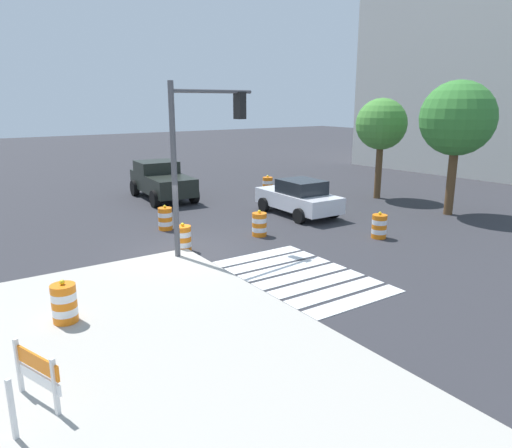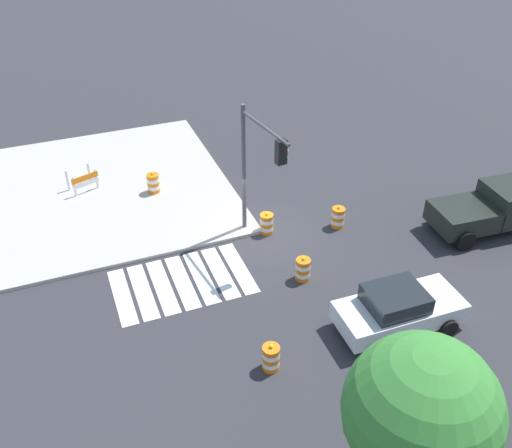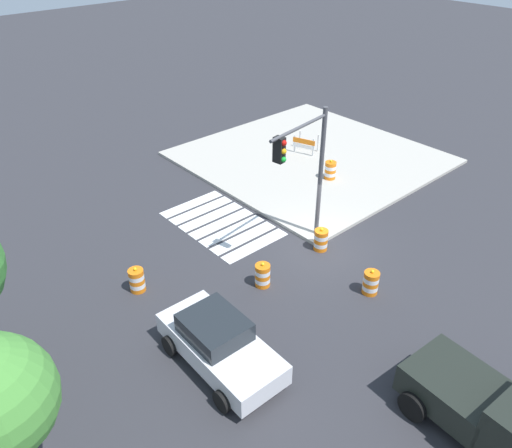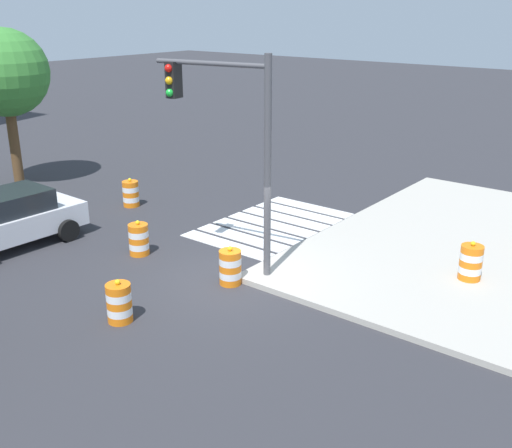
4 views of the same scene
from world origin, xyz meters
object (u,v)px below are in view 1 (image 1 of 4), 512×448
(traffic_barrel_crosswalk_end, at_px, (268,185))
(traffic_light_pole, at_px, (203,137))
(street_tree_streetside_mid, at_px, (457,119))
(sports_car, at_px, (299,197))
(pickup_truck, at_px, (161,180))
(traffic_barrel_near_corner, at_px, (259,224))
(construction_barricade, at_px, (27,376))
(traffic_barrel_median_far, at_px, (165,219))
(traffic_barrel_median_near, at_px, (183,239))
(traffic_barrel_on_sidewalk, at_px, (64,303))
(traffic_barrel_far_curb, at_px, (379,226))
(street_tree_streetside_near, at_px, (381,125))

(traffic_barrel_crosswalk_end, relative_size, traffic_light_pole, 0.19)
(street_tree_streetside_mid, bearing_deg, sports_car, -123.33)
(pickup_truck, xyz_separation_m, traffic_barrel_crosswalk_end, (2.03, 5.53, -0.52))
(traffic_barrel_near_corner, bearing_deg, traffic_light_pole, -75.18)
(construction_barricade, bearing_deg, traffic_light_pole, 132.78)
(pickup_truck, height_order, traffic_barrel_median_far, pickup_truck)
(traffic_barrel_crosswalk_end, height_order, street_tree_streetside_mid, street_tree_streetside_mid)
(pickup_truck, xyz_separation_m, traffic_barrel_median_near, (9.10, -3.12, -0.52))
(street_tree_streetside_mid, bearing_deg, traffic_light_pole, -95.66)
(street_tree_streetside_mid, bearing_deg, traffic_barrel_median_far, -112.05)
(sports_car, relative_size, traffic_barrel_on_sidewalk, 4.26)
(pickup_truck, bearing_deg, construction_barricade, -30.09)
(traffic_barrel_median_near, height_order, construction_barricade, construction_barricade)
(pickup_truck, bearing_deg, traffic_barrel_crosswalk_end, 69.83)
(sports_car, bearing_deg, traffic_barrel_on_sidewalk, -63.61)
(street_tree_streetside_mid, bearing_deg, traffic_barrel_far_curb, -81.03)
(sports_car, xyz_separation_m, construction_barricade, (8.67, -12.76, -0.09))
(traffic_barrel_near_corner, height_order, street_tree_streetside_near, street_tree_streetside_near)
(traffic_barrel_crosswalk_end, xyz_separation_m, street_tree_streetside_near, (4.41, 4.03, 3.38))
(traffic_barrel_median_far, xyz_separation_m, street_tree_streetside_near, (0.35, 12.01, 3.38))
(traffic_barrel_on_sidewalk, relative_size, street_tree_streetside_mid, 0.17)
(traffic_barrel_on_sidewalk, bearing_deg, traffic_barrel_near_corner, 115.49)
(traffic_barrel_far_curb, bearing_deg, street_tree_streetside_mid, 98.97)
(traffic_barrel_median_far, bearing_deg, construction_barricade, -34.64)
(traffic_barrel_median_far, xyz_separation_m, street_tree_streetside_mid, (4.79, 11.81, 3.82))
(traffic_barrel_median_far, distance_m, construction_barricade, 11.77)
(sports_car, distance_m, traffic_light_pole, 7.39)
(construction_barricade, relative_size, street_tree_streetside_mid, 0.24)
(traffic_barrel_near_corner, relative_size, traffic_barrel_crosswalk_end, 1.00)
(traffic_barrel_median_near, relative_size, street_tree_streetside_mid, 0.17)
(street_tree_streetside_mid, bearing_deg, pickup_truck, -139.29)
(traffic_barrel_near_corner, distance_m, traffic_light_pole, 4.47)
(sports_car, relative_size, street_tree_streetside_mid, 0.73)
(traffic_barrel_near_corner, bearing_deg, construction_barricade, -53.84)
(sports_car, relative_size, traffic_barrel_median_far, 4.26)
(street_tree_streetside_near, bearing_deg, sports_car, -83.64)
(traffic_barrel_crosswalk_end, bearing_deg, sports_car, -20.60)
(traffic_barrel_near_corner, height_order, traffic_barrel_on_sidewalk, traffic_barrel_on_sidewalk)
(pickup_truck, bearing_deg, traffic_barrel_on_sidewalk, -31.61)
(traffic_barrel_median_near, height_order, traffic_light_pole, traffic_light_pole)
(traffic_barrel_far_curb, height_order, construction_barricade, construction_barricade)
(traffic_barrel_median_far, relative_size, construction_barricade, 0.72)
(sports_car, bearing_deg, traffic_barrel_far_curb, 1.54)
(traffic_barrel_median_near, height_order, street_tree_streetside_mid, street_tree_streetside_mid)
(sports_car, xyz_separation_m, street_tree_streetside_mid, (3.78, 5.74, 3.46))
(traffic_light_pole, bearing_deg, street_tree_streetside_mid, 84.34)
(street_tree_streetside_near, relative_size, street_tree_streetside_mid, 0.87)
(sports_car, xyz_separation_m, pickup_truck, (-7.10, -3.62, 0.16))
(pickup_truck, distance_m, construction_barricade, 18.23)
(traffic_barrel_median_near, distance_m, traffic_barrel_on_sidewalk, 6.04)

